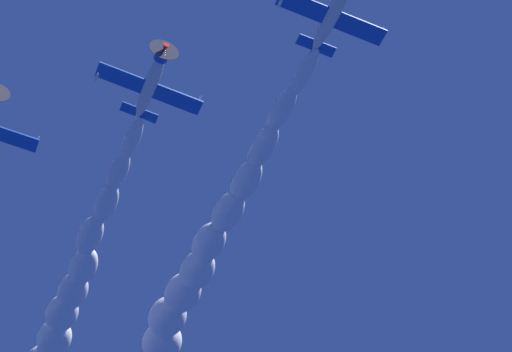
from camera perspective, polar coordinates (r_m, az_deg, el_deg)
airplane_lead at (r=75.19m, az=5.12°, el=10.68°), size 9.84×8.84×2.91m
airplane_left_wingman at (r=78.42m, az=-6.88°, el=6.06°), size 9.82×8.85×2.98m
smoke_trail_lead at (r=97.04m, az=-4.08°, el=-6.43°), size 15.48×47.87×5.71m
smoke_trail_left_wingman at (r=103.96m, az=-12.71°, el=-9.25°), size 15.80×47.80×5.84m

